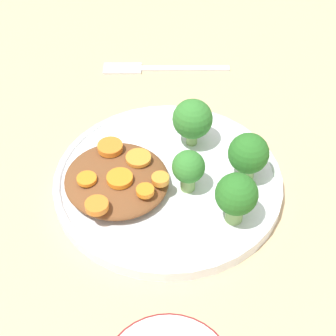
% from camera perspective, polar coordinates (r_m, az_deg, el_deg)
% --- Properties ---
extents(ground_plane, '(4.00, 4.00, 0.00)m').
position_cam_1_polar(ground_plane, '(0.61, 0.00, -1.91)').
color(ground_plane, tan).
extents(plate, '(0.25, 0.25, 0.02)m').
position_cam_1_polar(plate, '(0.61, 0.00, -1.31)').
color(plate, white).
rests_on(plate, ground_plane).
extents(stew_mound, '(0.11, 0.11, 0.02)m').
position_cam_1_polar(stew_mound, '(0.59, -5.23, -1.17)').
color(stew_mound, brown).
rests_on(stew_mound, plate).
extents(broccoli_floret_0, '(0.04, 0.04, 0.06)m').
position_cam_1_polar(broccoli_floret_0, '(0.62, 2.51, 4.94)').
color(broccoli_floret_0, '#7FA85B').
rests_on(broccoli_floret_0, plate).
extents(broccoli_floret_1, '(0.03, 0.03, 0.05)m').
position_cam_1_polar(broccoli_floret_1, '(0.57, 2.09, -0.04)').
color(broccoli_floret_1, '#7FA85B').
rests_on(broccoli_floret_1, plate).
extents(broccoli_floret_2, '(0.04, 0.04, 0.06)m').
position_cam_1_polar(broccoli_floret_2, '(0.54, 6.97, -2.82)').
color(broccoli_floret_2, '#7FA85B').
rests_on(broccoli_floret_2, plate).
extents(broccoli_floret_3, '(0.04, 0.04, 0.06)m').
position_cam_1_polar(broccoli_floret_3, '(0.59, 8.17, 1.36)').
color(broccoli_floret_3, '#7FA85B').
rests_on(broccoli_floret_3, plate).
extents(carrot_slice_0, '(0.03, 0.03, 0.01)m').
position_cam_1_polar(carrot_slice_0, '(0.57, -4.93, -1.06)').
color(carrot_slice_0, orange).
rests_on(carrot_slice_0, stew_mound).
extents(carrot_slice_1, '(0.02, 0.02, 0.01)m').
position_cam_1_polar(carrot_slice_1, '(0.56, -2.34, -2.32)').
color(carrot_slice_1, orange).
rests_on(carrot_slice_1, stew_mound).
extents(carrot_slice_2, '(0.03, 0.03, 0.00)m').
position_cam_1_polar(carrot_slice_2, '(0.59, -3.02, 1.02)').
color(carrot_slice_2, orange).
rests_on(carrot_slice_2, stew_mound).
extents(carrot_slice_3, '(0.02, 0.02, 0.00)m').
position_cam_1_polar(carrot_slice_3, '(0.58, -8.26, -1.10)').
color(carrot_slice_3, orange).
rests_on(carrot_slice_3, stew_mound).
extents(carrot_slice_4, '(0.02, 0.02, 0.01)m').
position_cam_1_polar(carrot_slice_4, '(0.55, -7.25, -3.80)').
color(carrot_slice_4, orange).
rests_on(carrot_slice_4, stew_mound).
extents(carrot_slice_5, '(0.03, 0.03, 0.01)m').
position_cam_1_polar(carrot_slice_5, '(0.60, -5.90, 2.12)').
color(carrot_slice_5, orange).
rests_on(carrot_slice_5, stew_mound).
extents(carrot_slice_6, '(0.02, 0.02, 0.01)m').
position_cam_1_polar(carrot_slice_6, '(0.57, -0.78, -1.13)').
color(carrot_slice_6, orange).
rests_on(carrot_slice_6, stew_mound).
extents(fork, '(0.11, 0.15, 0.01)m').
position_cam_1_polar(fork, '(0.78, -1.49, 10.16)').
color(fork, silver).
rests_on(fork, ground_plane).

